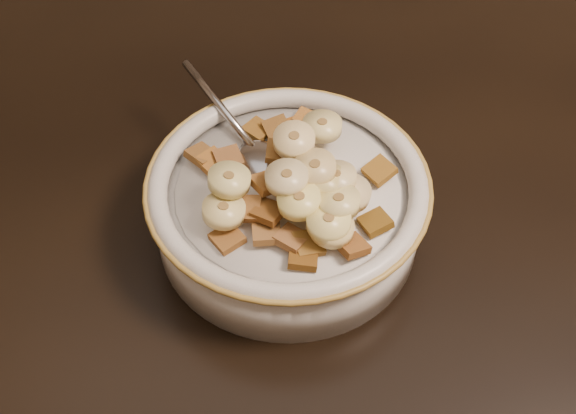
{
  "coord_description": "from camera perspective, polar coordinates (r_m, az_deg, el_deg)",
  "views": [
    {
      "loc": [
        -0.27,
        -0.34,
        1.21
      ],
      "look_at": [
        -0.26,
        0.02,
        0.78
      ],
      "focal_mm": 45.0,
      "sensor_mm": 36.0,
      "label": 1
    }
  ],
  "objects": [
    {
      "name": "cereal_square_7",
      "position": [
        0.52,
        -1.7,
        1.91
      ],
      "size": [
        0.03,
        0.03,
        0.01
      ],
      "primitive_type": "cube",
      "rotation": [
        0.21,
        0.07,
        2.17
      ],
      "color": "brown",
      "rests_on": "milk"
    },
    {
      "name": "milk",
      "position": [
        0.55,
        0.0,
        1.33
      ],
      "size": [
        0.17,
        0.17,
        0.0
      ],
      "primitive_type": "cylinder",
      "color": "silver",
      "rests_on": "cereal_bowl"
    },
    {
      "name": "cereal_square_20",
      "position": [
        0.5,
        1.2,
        -4.02
      ],
      "size": [
        0.02,
        0.02,
        0.01
      ],
      "primitive_type": "cube",
      "rotation": [
        0.09,
        0.13,
        1.48
      ],
      "color": "brown",
      "rests_on": "milk"
    },
    {
      "name": "cereal_square_5",
      "position": [
        0.54,
        -0.67,
        4.37
      ],
      "size": [
        0.02,
        0.02,
        0.01
      ],
      "primitive_type": "cube",
      "rotation": [
        0.14,
        -0.07,
        1.48
      ],
      "color": "brown",
      "rests_on": "milk"
    },
    {
      "name": "banana_slice_11",
      "position": [
        0.53,
        0.49,
        5.3
      ],
      "size": [
        0.04,
        0.04,
        0.02
      ],
      "primitive_type": "cylinder",
      "rotation": [
        0.09,
        -0.12,
        0.83
      ],
      "color": "#E6D085",
      "rests_on": "milk"
    },
    {
      "name": "banana_slice_0",
      "position": [
        0.5,
        3.49,
        -1.66
      ],
      "size": [
        0.04,
        0.04,
        0.01
      ],
      "primitive_type": "cylinder",
      "rotation": [
        0.02,
        -0.05,
        2.77
      ],
      "color": "#FFE080",
      "rests_on": "milk"
    },
    {
      "name": "banana_slice_12",
      "position": [
        0.52,
        4.88,
        1.14
      ],
      "size": [
        0.04,
        0.04,
        0.01
      ],
      "primitive_type": "cylinder",
      "rotation": [
        0.1,
        0.07,
        0.41
      ],
      "color": "#D3B881",
      "rests_on": "milk"
    },
    {
      "name": "banana_slice_10",
      "position": [
        0.56,
        2.72,
        6.39
      ],
      "size": [
        0.04,
        0.04,
        0.01
      ],
      "primitive_type": "cylinder",
      "rotation": [
        0.04,
        0.02,
        2.87
      ],
      "color": "#FEE898",
      "rests_on": "milk"
    },
    {
      "name": "banana_slice_9",
      "position": [
        0.51,
        -5.1,
        -0.28
      ],
      "size": [
        0.04,
        0.04,
        0.01
      ],
      "primitive_type": "cylinder",
      "rotation": [
        0.06,
        0.08,
        1.16
      ],
      "color": "#F2DC7F",
      "rests_on": "milk"
    },
    {
      "name": "cereal_square_10",
      "position": [
        0.52,
        6.92,
        -1.21
      ],
      "size": [
        0.03,
        0.03,
        0.01
      ],
      "primitive_type": "cube",
      "rotation": [
        -0.18,
        -0.15,
        0.44
      ],
      "color": "brown",
      "rests_on": "milk"
    },
    {
      "name": "banana_slice_1",
      "position": [
        0.51,
        -0.1,
        2.3
      ],
      "size": [
        0.04,
        0.04,
        0.01
      ],
      "primitive_type": "cylinder",
      "rotation": [
        -0.01,
        -0.04,
        0.36
      ],
      "color": "#F2E49E",
      "rests_on": "milk"
    },
    {
      "name": "cereal_square_19",
      "position": [
        0.59,
        -2.41,
        6.1
      ],
      "size": [
        0.03,
        0.03,
        0.01
      ],
      "primitive_type": "cube",
      "rotation": [
        0.09,
        0.06,
        0.9
      ],
      "color": "brown",
      "rests_on": "milk"
    },
    {
      "name": "banana_slice_3",
      "position": [
        0.52,
        3.76,
        2.3
      ],
      "size": [
        0.04,
        0.04,
        0.01
      ],
      "primitive_type": "cylinder",
      "rotation": [
        -0.02,
        0.13,
        1.95
      ],
      "color": "tan",
      "rests_on": "milk"
    },
    {
      "name": "cereal_square_14",
      "position": [
        0.59,
        1.51,
        6.91
      ],
      "size": [
        0.03,
        0.03,
        0.01
      ],
      "primitive_type": "cube",
      "rotation": [
        0.12,
        -0.14,
        2.68
      ],
      "color": "#945E28",
      "rests_on": "milk"
    },
    {
      "name": "banana_slice_7",
      "position": [
        0.52,
        2.14,
        3.07
      ],
      "size": [
        0.04,
        0.04,
        0.02
      ],
      "primitive_type": "cylinder",
      "rotation": [
        -0.12,
        0.08,
        2.94
      ],
      "color": "#E4C97E",
      "rests_on": "milk"
    },
    {
      "name": "cereal_square_2",
      "position": [
        0.51,
        1.64,
        -2.92
      ],
      "size": [
        0.02,
        0.03,
        0.01
      ],
      "primitive_type": "cube",
      "rotation": [
        0.14,
        0.1,
        0.26
      ],
      "color": "brown",
      "rests_on": "milk"
    },
    {
      "name": "cereal_square_9",
      "position": [
        0.51,
        -1.54,
        -0.4
      ],
      "size": [
        0.03,
        0.03,
        0.01
      ],
      "primitive_type": "cube",
      "rotation": [
        -0.11,
        0.1,
        0.99
      ],
      "color": "brown",
      "rests_on": "milk"
    },
    {
      "name": "banana_slice_4",
      "position": [
        0.5,
        0.9,
        0.5
      ],
      "size": [
        0.04,
        0.04,
        0.01
      ],
      "primitive_type": "cylinder",
      "rotation": [
        -0.07,
        0.09,
        2.29
      ],
      "color": "#F1E27F",
      "rests_on": "milk"
    },
    {
      "name": "cereal_square_11",
      "position": [
        0.56,
        -6.0,
        3.56
      ],
      "size": [
        0.03,
        0.03,
        0.01
      ],
      "primitive_type": "cube",
      "rotation": [
        0.2,
        0.02,
        0.75
      ],
      "color": "brown",
      "rests_on": "milk"
    },
    {
      "name": "cereal_square_18",
      "position": [
        0.51,
        -1.71,
        -2.06
      ],
      "size": [
        0.02,
        0.02,
        0.01
      ],
      "primitive_type": "cube",
      "rotation": [
        -0.12,
        0.01,
        0.06
      ],
      "color": "brown",
      "rests_on": "milk"
    },
    {
      "name": "spoon",
      "position": [
        0.56,
        -1.95,
        3.69
      ],
      "size": [
        0.06,
        0.06,
        0.01
      ],
      "primitive_type": "ellipsoid",
      "rotation": [
        0.0,
        0.0,
        3.73
      ],
      "color": "#949598",
      "rests_on": "cereal_bowl"
    },
    {
      "name": "banana_slice_2",
      "position": [
        0.52,
        -4.67,
        2.15
      ],
      "size": [
        0.04,
        0.04,
        0.01
      ],
      "primitive_type": "cylinder",
      "rotation": [
        0.12,
        -0.06,
        2.41
      ],
      "color": "#C7B87F",
      "rests_on": "milk"
    },
    {
      "name": "cereal_square_12",
      "position": [
        0.58,
        0.39,
        6.2
      ],
      "size": [
        0.03,
        0.03,
        0.01
      ],
      "primitive_type": "cube",
      "rotation": [
        0.12,
        -0.12,
        2.06
      ],
      "color": "brown",
      "rests_on": "milk"
    },
    {
      "name": "banana_slice_6",
      "position": [
        0.52,
        3.02,
        2.14
      ],
      "size": [
        0.04,
        0.04,
        0.01
      ],
      "primitive_type": "cylinder",
      "rotation": [
        0.13,
        0.06,
        1.76
      ],
      "color": "#CCBD6E",
      "rests_on": "milk"
    },
    {
      "name": "cereal_square_13",
      "position": [
        0.51,
        0.27,
        -2.51
      ],
      "size": [
        0.03,
        0.03,
        0.01
      ],
      "primitive_type": "cube",
      "rotation": [
        0.17,
        -0.06,
        2.54
      ],
      "color": "olive",
      "rests_on": "milk"
    },
    {
      "name": "cereal_square_6",
      "position": [
        0.5,
        5.07,
        -3.05
      ],
      "size": [
        0.03,
        0.03,
        0.01
      ],
      "primitive_type": "cube",
      "rotation": [
        0.25,
        0.14,
        2.11
      ],
      "color": "brown",
      "rests_on": "milk"
    },
    {
      "name": "cereal_square_0",
      "position": [
        0.58,
        -0.87,
        6.19
      ],
      "size": [
        0.03,
        0.03,
        0.01
      ],
      "primitive_type": "cube",
      "rotation": [
        0.24,
        -0.11,
        0.37
      ],
      "color": "brown",
      "rests_on": "milk"
    },
    {
      "name": "cereal_bowl",
      "position": [
        0.57,
        0.0,
        -0.34
      ],
      "size": [
        0.21,
        0.21,
        0.05
      ],
      "primitive_type": "cylinder",
      "color": "silver",
      "rests_on": "table"
    },
    {
      "name": "banana_slice_5",
      "position": [
        0.5,
        3.22,
        -1.17
      ],
      "size": [
        0.04,
        0.04,
        0.01
      ],
      "primitive_type": "cylinder",
      "rotation": [
        -0.04,
        -0.11,
        1.91
      ],
      "color": "#F7E676",
      "rests_on": "milk"
    },
    {
      "name": "cereal_square_3",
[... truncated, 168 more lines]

